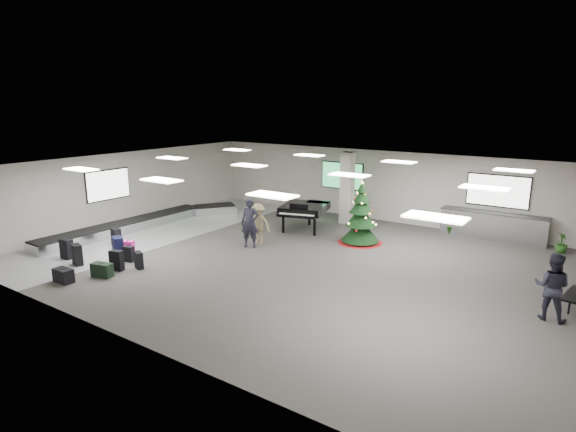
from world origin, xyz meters
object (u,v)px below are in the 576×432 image
Objects in this scene: grand_piano at (304,209)px; potted_plant_right at (562,243)px; service_counter at (493,225)px; baggage_carousel at (145,222)px; pink_suitcase at (128,250)px; traveler_a at (250,223)px; traveler_bench at (552,287)px; potted_plant_left at (451,224)px; traveler_b at (258,224)px; christmas_tree at (361,221)px.

grand_piano is 9.79m from potted_plant_right.
service_counter is at bearing 8.27° from grand_piano.
baggage_carousel is 2.40× the size of service_counter.
service_counter is 5.43× the size of potted_plant_right.
pink_suitcase reaches higher than baggage_carousel.
traveler_a is at bearing -111.27° from grand_piano.
service_counter is 6.20× the size of pink_suitcase.
service_counter is 2.16× the size of traveler_a.
traveler_bench reaches higher than potted_plant_left.
traveler_bench is (9.79, -3.75, -0.04)m from grand_piano.
potted_plant_right is (4.07, -0.37, -0.02)m from potted_plant_left.
service_counter reaches higher than potted_plant_left.
traveler_b is (-0.01, 0.53, -0.14)m from traveler_a.
traveler_b is 8.06m from potted_plant_left.
traveler_b is at bearing -151.18° from potted_plant_right.
traveler_bench reaches higher than traveler_b.
christmas_tree reaches higher than baggage_carousel.
christmas_tree reaches higher than potted_plant_left.
potted_plant_right is at bearing 8.79° from traveler_a.
potted_plant_right is (9.71, 5.88, -0.56)m from traveler_a.
service_counter is at bearing 40.67° from christmas_tree.
traveler_a reaches higher than grand_piano.
traveler_b reaches higher than pink_suitcase.
service_counter is 2.56× the size of traveler_b.
potted_plant_right is at bearing 24.42° from christmas_tree.
traveler_a is 11.37m from potted_plant_right.
christmas_tree is at bearing -126.74° from potted_plant_left.
grand_piano reaches higher than pink_suitcase.
traveler_a reaches higher than traveler_bench.
baggage_carousel is 3.90× the size of christmas_tree.
potted_plant_left is (5.64, 6.25, -0.54)m from traveler_a.
service_counter is at bearing 27.67° from baggage_carousel.
traveler_bench is 6.40m from potted_plant_right.
traveler_b reaches higher than grand_piano.
christmas_tree is at bearing -24.18° from traveler_bench.
service_counter is 1.55× the size of grand_piano.
baggage_carousel is 4.32m from pink_suitcase.
grand_piano is at bearing 31.24° from baggage_carousel.
traveler_bench is at bearing -56.64° from potted_plant_left.
service_counter is 2.55m from potted_plant_right.
pink_suitcase is 0.88× the size of potted_plant_right.
christmas_tree reaches higher than grand_piano.
traveler_bench is (6.95, -3.39, 0.01)m from christmas_tree.
baggage_carousel is 12.33× the size of potted_plant_left.
grand_piano is 1.65× the size of traveler_b.
traveler_a reaches higher than service_counter.
pink_suitcase is at bearing -130.68° from traveler_b.
potted_plant_left is at bearing 38.08° from traveler_b.
pink_suitcase is (-9.87, -9.87, -0.23)m from service_counter.
christmas_tree reaches higher than traveler_b.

